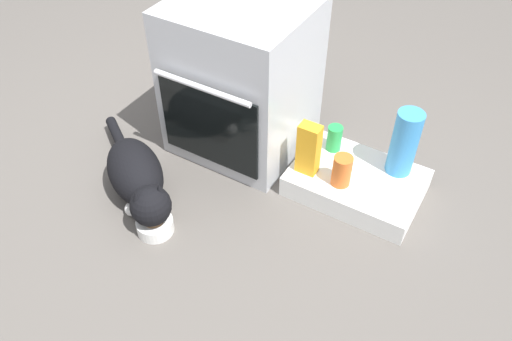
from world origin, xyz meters
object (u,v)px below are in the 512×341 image
Objects in this scene: pantry_cabinet at (356,183)px; oven at (242,79)px; soda_can at (334,138)px; food_bowl at (155,225)px; sauce_jar at (342,171)px; cat at (138,177)px; juice_carton at (309,149)px; water_bottle at (404,143)px.

oven is at bearing 175.67° from pantry_cabinet.
pantry_cabinet is 4.57× the size of soda_can.
food_bowl is 1.07× the size of sauce_jar.
cat is 2.86× the size of juice_carton.
soda_can is (-0.16, 0.10, 0.11)m from pantry_cabinet.
soda_can is 0.86× the size of sauce_jar.
oven is 5.83× the size of soda_can.
pantry_cabinet is (0.61, -0.05, -0.30)m from oven.
oven is 0.49m from soda_can.
oven is 5.00× the size of sauce_jar.
water_bottle is (0.30, 0.02, 0.09)m from soda_can.
oven is 0.62m from cat.
oven is 0.74m from food_bowl.
food_bowl is (-0.00, -0.67, -0.31)m from oven.
juice_carton reaches higher than food_bowl.
oven reaches higher than food_bowl.
juice_carton is (-0.20, -0.09, 0.17)m from pantry_cabinet.
cat reaches higher than pantry_cabinet.
cat reaches higher than food_bowl.
juice_carton is at bearing 52.64° from food_bowl.
water_bottle is at bearing 31.33° from juice_carton.
water_bottle is (0.74, 0.74, 0.22)m from food_bowl.
cat is at bearing -106.72° from oven.
pantry_cabinet is 0.27m from water_bottle.
oven reaches higher than pantry_cabinet.
food_bowl is at bearing -121.71° from soda_can.
soda_can is (0.44, 0.05, -0.19)m from oven.
pantry_cabinet is at bearing 67.29° from cat.
cat is at bearing 146.23° from food_bowl.
cat is 0.72m from juice_carton.
sauce_jar is (0.15, 0.00, -0.05)m from juice_carton.
food_bowl is 0.22× the size of cat.
juice_carton is 1.71× the size of sauce_jar.
pantry_cabinet reaches higher than food_bowl.
food_bowl is 0.22m from cat.
cat is (-0.17, 0.11, 0.09)m from food_bowl.
pantry_cabinet is 0.15m from sauce_jar.
oven is 0.75m from water_bottle.
juice_carton is at bearing -179.06° from sauce_jar.
pantry_cabinet is 0.93m from cat.
oven is 2.33× the size of water_bottle.
cat is 2.29× the size of water_bottle.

